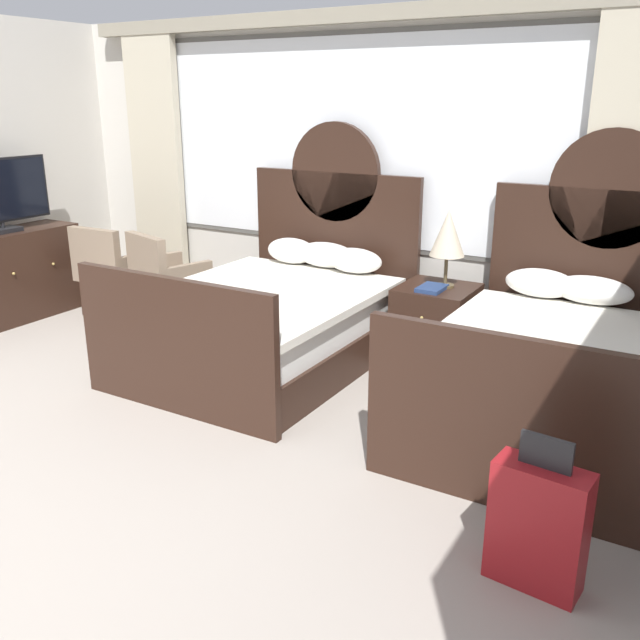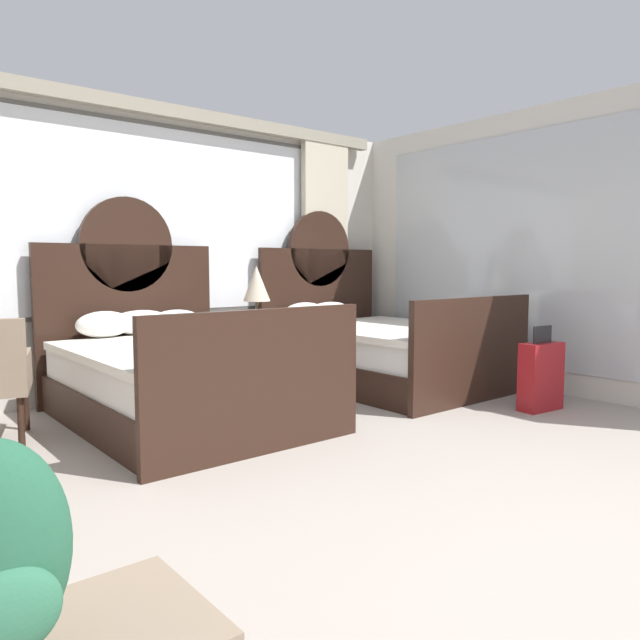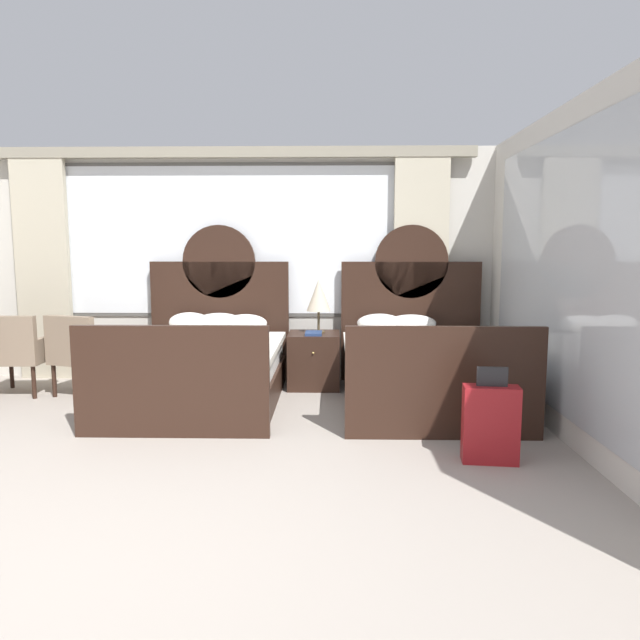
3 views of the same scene
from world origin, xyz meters
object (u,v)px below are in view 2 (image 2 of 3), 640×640
object	(u,v)px
bed_near_mirror	(381,349)
table_lamp_on_nightstand	(257,284)
book_on_nightstand	(260,326)
bed_near_window	(179,373)
suitcase_on_floor	(541,376)
nightstand_between_beds	(254,357)

from	to	relation	value
bed_near_mirror	table_lamp_on_nightstand	size ratio (longest dim) A/B	3.64
table_lamp_on_nightstand	book_on_nightstand	size ratio (longest dim) A/B	2.29
bed_near_window	suitcase_on_floor	bearing A→B (deg)	-33.54
table_lamp_on_nightstand	suitcase_on_floor	bearing A→B (deg)	-60.42
table_lamp_on_nightstand	suitcase_on_floor	size ratio (longest dim) A/B	0.84
bed_near_window	book_on_nightstand	world-z (taller)	bed_near_window
bed_near_window	suitcase_on_floor	world-z (taller)	bed_near_window
bed_near_mirror	table_lamp_on_nightstand	bearing A→B (deg)	147.49
table_lamp_on_nightstand	bed_near_window	bearing A→B (deg)	-150.34
bed_near_mirror	table_lamp_on_nightstand	distance (m)	1.41
bed_near_window	bed_near_mirror	xyz separation A→B (m)	(2.21, -0.01, -0.01)
nightstand_between_beds	book_on_nightstand	xyz separation A→B (m)	(-0.00, -0.11, 0.32)
bed_near_mirror	suitcase_on_floor	bearing A→B (deg)	-81.38
bed_near_mirror	nightstand_between_beds	xyz separation A→B (m)	(-1.10, 0.65, -0.06)
nightstand_between_beds	table_lamp_on_nightstand	bearing A→B (deg)	26.68
book_on_nightstand	nightstand_between_beds	bearing A→B (deg)	89.26
bed_near_mirror	suitcase_on_floor	xyz separation A→B (m)	(0.25, -1.62, -0.07)
book_on_nightstand	suitcase_on_floor	distance (m)	2.56
table_lamp_on_nightstand	book_on_nightstand	world-z (taller)	table_lamp_on_nightstand
suitcase_on_floor	table_lamp_on_nightstand	bearing A→B (deg)	119.58
table_lamp_on_nightstand	book_on_nightstand	bearing A→B (deg)	-110.41
book_on_nightstand	suitcase_on_floor	size ratio (longest dim) A/B	0.37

